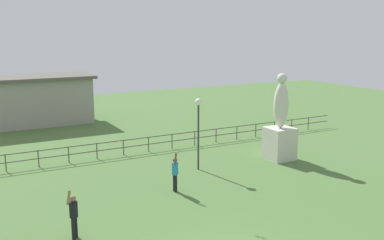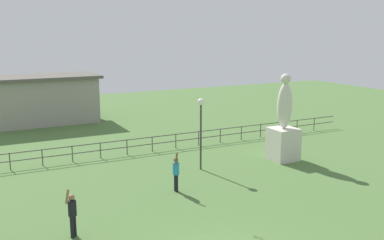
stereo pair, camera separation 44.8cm
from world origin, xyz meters
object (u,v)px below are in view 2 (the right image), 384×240
object	(u,v)px
statue_monument	(284,131)
lamppost	(201,117)
person_1	(176,172)
person_2	(72,212)

from	to	relation	value
statue_monument	lamppost	bearing A→B (deg)	173.89
statue_monument	person_1	bearing A→B (deg)	-166.38
statue_monument	lamppost	xyz separation A→B (m)	(-5.07, 0.54, 1.15)
person_2	person_1	bearing A→B (deg)	25.53
statue_monument	person_2	size ratio (longest dim) A/B	2.61
statue_monument	lamppost	size ratio (longest dim) A/B	1.29
statue_monument	person_1	xyz separation A→B (m)	(-7.63, -1.85, -0.75)
statue_monument	person_1	size ratio (longest dim) A/B	2.61
lamppost	person_2	distance (m)	9.40
lamppost	person_2	xyz separation A→B (m)	(-7.80, -4.89, -1.90)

